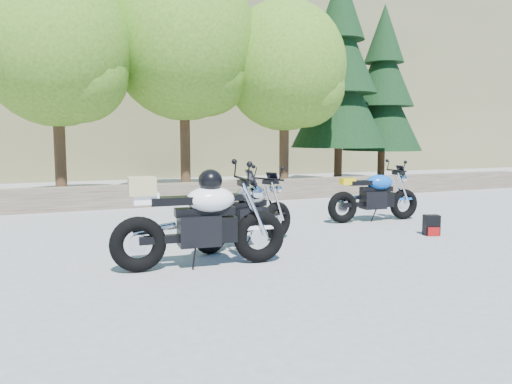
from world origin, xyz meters
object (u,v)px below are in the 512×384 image
Objects in this scene: white_bike at (200,220)px; backpack at (432,225)px; silver_bike at (246,214)px; blue_bike at (375,196)px.

white_bike is 6.62× the size of backpack.
silver_bike is 0.95× the size of blue_bike.
backpack is at bearing 11.53° from white_bike.
white_bike reaches higher than silver_bike.
blue_bike is 1.54m from backpack.
blue_bike is 5.87× the size of backpack.
blue_bike is at bearing 112.84° from backpack.
white_bike reaches higher than blue_bike.
silver_bike is at bearing 47.43° from white_bike.
white_bike is 1.13× the size of blue_bike.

